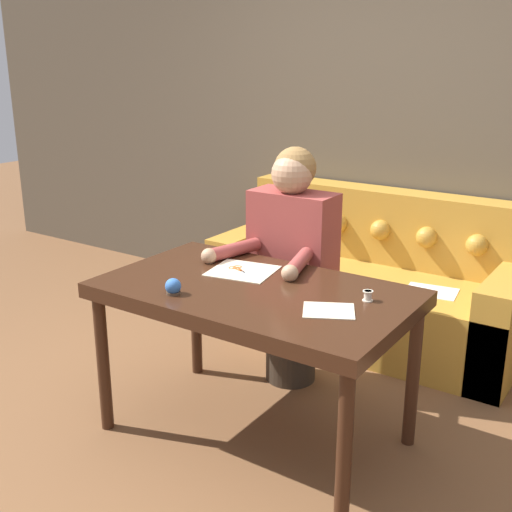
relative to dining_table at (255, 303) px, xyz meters
The scene contains 10 objects.
ground_plane 0.69m from the dining_table, 148.55° to the right, with size 16.00×16.00×0.00m, color brown.
wall_back 1.91m from the dining_table, 92.59° to the left, with size 8.00×0.06×2.60m.
dining_table is the anchor object (origin of this frame).
couch 1.44m from the dining_table, 91.95° to the left, with size 1.94×0.84×0.92m.
person 0.60m from the dining_table, 104.81° to the left, with size 0.55×0.61×1.31m.
pattern_paper_main 0.24m from the dining_table, 139.04° to the left, with size 0.34×0.33×0.00m.
pattern_paper_offcut 0.42m from the dining_table, ahead, with size 0.26×0.25×0.00m.
scissors 0.25m from the dining_table, 142.02° to the left, with size 0.21×0.14×0.01m.
thread_spool 0.52m from the dining_table, 14.48° to the left, with size 0.04×0.04×0.05m.
pin_cushion 0.38m from the dining_table, 131.93° to the right, with size 0.07×0.07×0.07m.
Camera 1 is at (1.59, -2.19, 1.76)m, focal length 45.00 mm.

